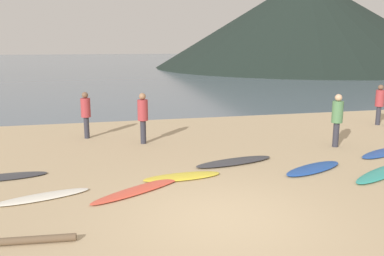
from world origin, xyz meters
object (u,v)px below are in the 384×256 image
Objects in this scene: surfboard_5 at (234,162)px; surfboard_6 at (313,168)px; surfboard_4 at (182,177)px; surfboard_7 at (382,173)px; person_1 at (143,114)px; surfboard_8 at (384,153)px; person_0 at (337,116)px; person_2 at (86,111)px; driftwood_log at (28,240)px; surfboard_3 at (140,189)px; surfboard_2 at (42,197)px; surfboard_1 at (2,177)px; person_3 at (380,101)px.

surfboard_5 is 2.08m from surfboard_6.
surfboard_4 is at bearing 152.80° from surfboard_6.
surfboard_6 is 1.66m from surfboard_7.
person_1 is at bearing 111.50° from surfboard_7.
surfboard_5 is 4.63m from surfboard_8.
person_2 is at bearing -131.50° from person_0.
surfboard_6 is at bearing 20.98° from driftwood_log.
surfboard_7 is (6.02, -0.25, 0.01)m from surfboard_3.
surfboard_3 is 1.53× the size of person_0.
surfboard_7 is (1.49, -0.73, -0.00)m from surfboard_6.
surfboard_8 reaches higher than surfboard_4.
surfboard_4 is at bearing -90.36° from person_0.
surfboard_8 is (9.44, 1.41, 0.00)m from surfboard_2.
surfboard_1 is 1.30× the size of person_3.
surfboard_8 is 1.28× the size of person_1.
person_3 is (9.49, 0.93, -0.03)m from person_1.
surfboard_1 is 0.84× the size of surfboard_7.
surfboard_1 is 4.51m from person_2.
surfboard_2 and surfboard_4 have the same top height.
person_0 is at bearing 53.16° from surfboard_7.
surfboard_6 is 3.00m from surfboard_8.
surfboard_3 is 5.78m from person_2.
surfboard_3 is 1.20× the size of surfboard_8.
person_0 reaches higher than surfboard_4.
surfboard_7 is at bearing -50.51° from surfboard_6.
surfboard_2 is at bearing 119.28° from person_1.
person_0 is at bearing 2.37° from surfboard_5.
surfboard_3 is at bearing -88.26° from person_0.
surfboard_8 is at bearing 20.29° from driftwood_log.
surfboard_6 is at bearing 57.34° from person_3.
surfboard_7 is at bearing -18.81° from surfboard_2.
driftwood_log is at bearing 176.87° from surfboard_8.
surfboard_1 is 1.38× the size of driftwood_log.
person_2 is at bearing 113.92° from surfboard_6.
surfboard_4 is 3.44m from surfboard_6.
surfboard_6 is at bearing -163.88° from person_1.
person_0 is at bearing -0.46° from surfboard_2.
surfboard_7 is (8.08, -0.28, 0.01)m from surfboard_2.
driftwood_log is at bearing -144.06° from surfboard_4.
surfboard_1 is at bearing 120.79° from surfboard_3.
surfboard_2 is at bearing 39.88° from person_3.
driftwood_log is at bearing 128.31° from person_1.
person_1 is 2.17m from person_2.
surfboard_5 reaches higher than surfboard_2.
surfboard_1 is 13.79m from person_3.
person_3 is (11.28, -0.29, 0.01)m from person_2.
person_1 is (-2.13, 2.84, 0.93)m from surfboard_5.
person_3 is at bearing -4.09° from surfboard_3.
person_2 reaches higher than surfboard_5.
surfboard_3 is at bearing -17.56° from surfboard_2.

